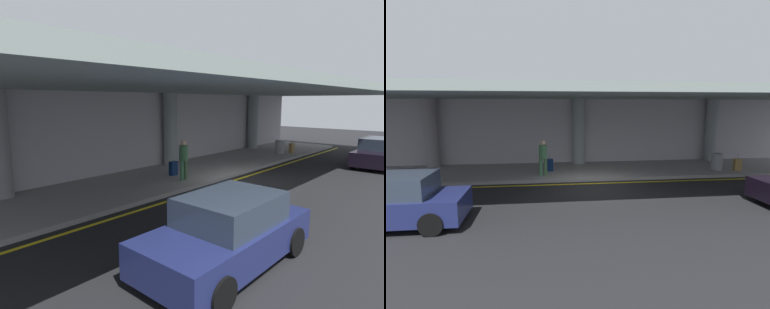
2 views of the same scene
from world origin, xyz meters
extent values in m
plane|color=black|center=(0.00, 0.00, 0.00)|extent=(60.00, 60.00, 0.00)
cube|color=gray|center=(0.00, 3.10, 0.07)|extent=(26.00, 4.20, 0.15)
cube|color=yellow|center=(0.00, 0.63, 0.00)|extent=(26.00, 0.14, 0.01)
cylinder|color=gray|center=(0.00, 4.80, 1.97)|extent=(0.71, 0.71, 3.65)
cylinder|color=gray|center=(8.00, 4.80, 1.97)|extent=(0.71, 0.71, 3.65)
cube|color=#8A9B94|center=(0.00, 2.60, 3.95)|extent=(28.00, 13.20, 0.30)
cube|color=#B7B1B9|center=(0.00, 5.35, 1.90)|extent=(26.00, 0.30, 3.80)
cube|color=black|center=(7.27, -3.26, 0.55)|extent=(4.10, 1.80, 0.70)
cube|color=#2D3847|center=(7.37, -3.26, 1.20)|extent=(2.10, 1.60, 0.60)
cylinder|color=black|center=(8.62, -2.41, 0.32)|extent=(0.64, 0.22, 0.64)
cylinder|color=black|center=(5.92, -2.41, 0.32)|extent=(0.64, 0.22, 0.64)
cube|color=navy|center=(-6.45, -3.45, 0.55)|extent=(4.10, 1.80, 0.70)
cube|color=#2D3847|center=(-6.35, -3.45, 1.20)|extent=(2.10, 1.60, 0.60)
cylinder|color=black|center=(-5.10, -2.60, 0.32)|extent=(0.64, 0.22, 0.64)
cylinder|color=black|center=(-5.10, -4.30, 0.32)|extent=(0.64, 0.22, 0.64)
cylinder|color=black|center=(-7.80, -2.60, 0.32)|extent=(0.64, 0.22, 0.64)
cylinder|color=black|center=(-7.80, -4.30, 0.32)|extent=(0.64, 0.22, 0.64)
cylinder|color=#3F7150|center=(-2.19, 1.91, 0.56)|extent=(0.16, 0.16, 0.82)
cylinder|color=#456541|center=(-1.97, 1.91, 0.56)|extent=(0.16, 0.16, 0.82)
cylinder|color=#3B6D46|center=(-2.08, 1.91, 1.28)|extent=(0.38, 0.38, 0.62)
sphere|color=beige|center=(-2.08, 1.91, 1.71)|extent=(0.24, 0.24, 0.24)
cube|color=olive|center=(7.74, 1.75, 0.46)|extent=(0.36, 0.22, 0.62)
cylinder|color=slate|center=(7.74, 1.75, 0.91)|extent=(0.02, 0.02, 0.28)
cube|color=#0C224D|center=(-1.75, 2.85, 0.46)|extent=(0.36, 0.22, 0.62)
cylinder|color=slate|center=(-1.75, 2.85, 0.91)|extent=(0.02, 0.02, 0.28)
cylinder|color=gray|center=(6.86, 2.14, 0.57)|extent=(0.56, 0.56, 0.85)
camera|label=1|loc=(-11.68, -7.15, 3.39)|focal=30.44mm
camera|label=2|loc=(-2.19, -12.40, 3.40)|focal=28.60mm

